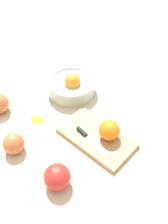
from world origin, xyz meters
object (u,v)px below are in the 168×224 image
Objects in this scene: bowl at (72,85)px; cutting_board at (97,137)px; knife at (88,138)px; apple_front_right at (57,177)px; orange_on_board at (109,130)px; apple_front_center at (14,143)px.

bowl is 0.78× the size of cutting_board.
bowl reaches higher than knife.
bowl reaches higher than apple_front_right.
knife is (-0.04, -0.06, -0.03)m from orange_on_board.
apple_front_center is at bearing -119.52° from knife.
apple_front_center is at bearing -68.85° from bowl.
bowl is 2.83× the size of apple_front_center.
orange_on_board is 0.07m from knife.
apple_front_right is at bearing -67.88° from knife.
apple_front_right reaches higher than apple_front_center.
cutting_board is at bearing 62.45° from apple_front_center.
apple_front_center is 0.19m from apple_front_right.
cutting_board is at bearing -135.18° from orange_on_board.
bowl is 0.28m from orange_on_board.
apple_front_right is (0.07, -0.17, 0.02)m from knife.
knife is 0.18m from apple_front_right.
orange_on_board is at bearing 98.17° from apple_front_right.
apple_front_right is (0.31, -0.27, 0.00)m from bowl.
apple_front_center is at bearing -166.47° from apple_front_right.
bowl is at bearing 111.15° from apple_front_center.
cutting_board is (0.25, -0.07, -0.03)m from bowl.
apple_front_right is (0.03, -0.22, -0.01)m from orange_on_board.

